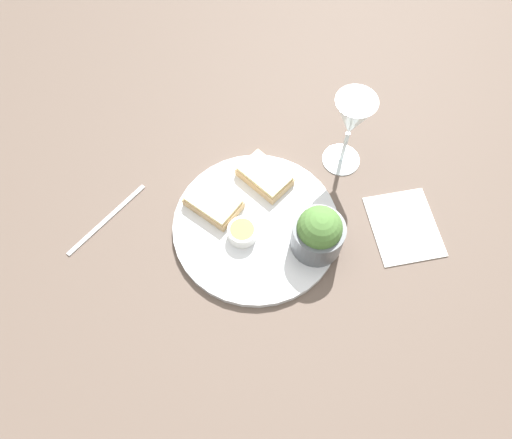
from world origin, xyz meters
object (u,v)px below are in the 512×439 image
at_px(fork, 107,219).
at_px(salad_bowl, 318,233).
at_px(wine_glass, 352,121).
at_px(sauce_ramekin, 242,232).
at_px(cheese_toast_far, 213,203).
at_px(cheese_toast_near, 265,176).
at_px(napkin, 404,226).

bearing_deg(fork, salad_bowl, -122.69).
bearing_deg(wine_glass, fork, 82.02).
bearing_deg(wine_glass, sauce_ramekin, 107.20).
relative_size(sauce_ramekin, fork, 0.30).
height_order(salad_bowl, cheese_toast_far, salad_bowl).
bearing_deg(cheese_toast_near, napkin, -134.54).
bearing_deg(napkin, cheese_toast_near, 45.46).
xyz_separation_m(salad_bowl, cheese_toast_near, (0.16, 0.03, -0.03)).
height_order(wine_glass, napkin, wine_glass).
bearing_deg(cheese_toast_far, wine_glass, -90.30).
bearing_deg(sauce_ramekin, salad_bowl, -121.37).
distance_m(sauce_ramekin, cheese_toast_far, 0.08).
height_order(sauce_ramekin, napkin, sauce_ramekin).
bearing_deg(wine_glass, cheese_toast_near, 84.90).
bearing_deg(salad_bowl, cheese_toast_far, 42.95).
relative_size(sauce_ramekin, wine_glass, 0.29).
height_order(salad_bowl, wine_glass, wine_glass).
relative_size(salad_bowl, cheese_toast_near, 0.90).
xyz_separation_m(cheese_toast_near, napkin, (-0.19, -0.19, -0.02)).
bearing_deg(napkin, sauce_ramekin, 70.22).
distance_m(salad_bowl, cheese_toast_near, 0.16).
xyz_separation_m(salad_bowl, sauce_ramekin, (0.07, 0.11, -0.03)).
xyz_separation_m(salad_bowl, napkin, (-0.03, -0.17, -0.06)).
bearing_deg(cheese_toast_near, sauce_ramekin, 136.36).
relative_size(salad_bowl, wine_glass, 0.58).
relative_size(cheese_toast_near, napkin, 0.68).
distance_m(cheese_toast_far, napkin, 0.35).
bearing_deg(cheese_toast_far, fork, 71.65).
height_order(sauce_ramekin, cheese_toast_near, same).
relative_size(cheese_toast_far, napkin, 0.69).
distance_m(salad_bowl, napkin, 0.18).
distance_m(cheese_toast_near, napkin, 0.27).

